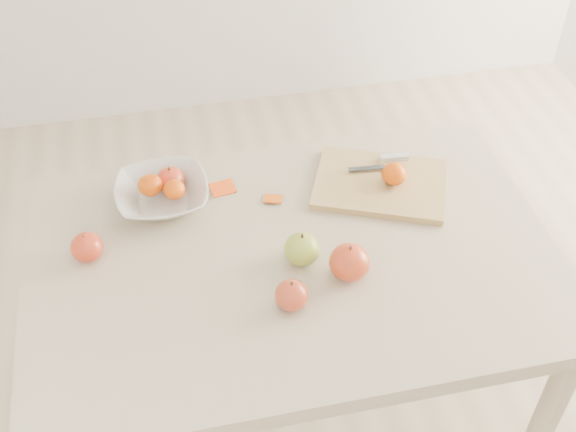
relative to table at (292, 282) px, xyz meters
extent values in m
plane|color=#C6B293|center=(0.00, 0.00, -0.65)|extent=(3.50, 3.50, 0.00)
cube|color=#C5B095|center=(0.00, 0.00, 0.08)|extent=(1.20, 0.80, 0.04)
cylinder|color=#BCAA8E|center=(-0.54, 0.34, -0.30)|extent=(0.06, 0.06, 0.71)
cylinder|color=#BCAA8E|center=(0.54, 0.34, -0.30)|extent=(0.06, 0.06, 0.71)
cylinder|color=#BCAA8E|center=(0.54, -0.34, -0.30)|extent=(0.06, 0.06, 0.71)
cube|color=tan|center=(0.26, 0.18, 0.11)|extent=(0.39, 0.34, 0.02)
ellipsoid|color=#CD3807|center=(0.29, 0.17, 0.14)|extent=(0.06, 0.06, 0.05)
imported|color=silver|center=(-0.27, 0.23, 0.13)|extent=(0.22, 0.22, 0.06)
ellipsoid|color=#CC5207|center=(-0.30, 0.24, 0.15)|extent=(0.06, 0.06, 0.05)
ellipsoid|color=#DF4107|center=(-0.24, 0.22, 0.15)|extent=(0.05, 0.05, 0.05)
cube|color=#EE5010|center=(-0.12, 0.25, 0.10)|extent=(0.07, 0.05, 0.01)
cube|color=#CE530E|center=(-0.01, 0.19, 0.10)|extent=(0.05, 0.05, 0.01)
cube|color=silver|center=(0.32, 0.25, 0.12)|extent=(0.08, 0.02, 0.01)
cube|color=#35383D|center=(0.24, 0.23, 0.12)|extent=(0.10, 0.02, 0.00)
ellipsoid|color=olive|center=(0.02, -0.03, 0.14)|extent=(0.08, 0.08, 0.07)
ellipsoid|color=maroon|center=(-0.25, 0.28, 0.13)|extent=(0.07, 0.07, 0.06)
ellipsoid|color=#A6190C|center=(0.11, -0.09, 0.14)|extent=(0.09, 0.09, 0.08)
ellipsoid|color=maroon|center=(-0.04, -0.15, 0.13)|extent=(0.07, 0.07, 0.06)
ellipsoid|color=#9F1C10|center=(-0.45, 0.09, 0.13)|extent=(0.07, 0.07, 0.07)
camera|label=1|loc=(-0.25, -1.11, 1.27)|focal=45.00mm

